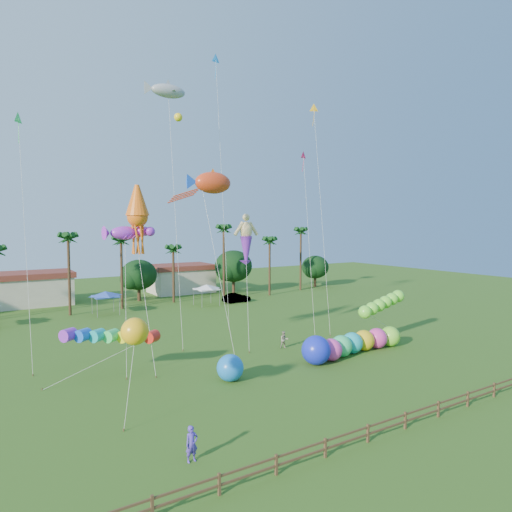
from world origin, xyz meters
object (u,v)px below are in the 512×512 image
spectator_b (284,340)px  caterpillar_inflatable (349,344)px  spectator_a (192,444)px  blue_ball (230,368)px  car_b (236,298)px

spectator_b → caterpillar_inflatable: (3.58, -5.02, 0.21)m
spectator_b → caterpillar_inflatable: caterpillar_inflatable is taller
spectator_a → caterpillar_inflatable: bearing=21.6°
blue_ball → spectator_b: bearing=30.8°
spectator_a → blue_ball: size_ratio=0.89×
spectator_b → blue_ball: (-8.71, -5.19, 0.20)m
spectator_a → spectator_b: spectator_a is taller
caterpillar_inflatable → blue_ball: 12.29m
car_b → spectator_a: 45.94m
car_b → spectator_b: spectator_b is taller
caterpillar_inflatable → blue_ball: bearing=175.9°
spectator_a → blue_ball: blue_ball is taller
spectator_a → caterpillar_inflatable: (19.53, 9.29, 0.13)m
car_b → caterpillar_inflatable: caterpillar_inflatable is taller
car_b → spectator_a: spectator_a is taller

